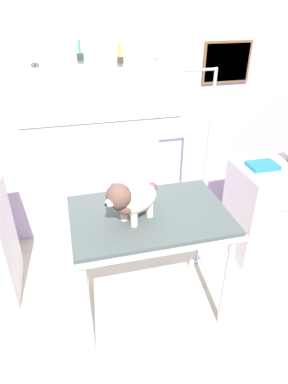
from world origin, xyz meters
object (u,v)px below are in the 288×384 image
grooming_table (149,223)px  dog (131,199)px  grooming_arm (203,186)px  cabinet_right (269,210)px

grooming_table → dog: (-0.13, -0.06, 0.25)m
grooming_arm → dog: (-0.67, -0.43, 0.24)m
grooming_arm → grooming_table: bearing=-145.4°
grooming_table → grooming_arm: grooming_arm is taller
dog → grooming_arm: bearing=32.7°
grooming_arm → cabinet_right: (0.69, 0.02, -0.36)m
cabinet_right → dog: bearing=-161.5°
grooming_table → dog: 0.28m
dog → cabinet_right: size_ratio=0.47×
grooming_table → dog: bearing=-155.9°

